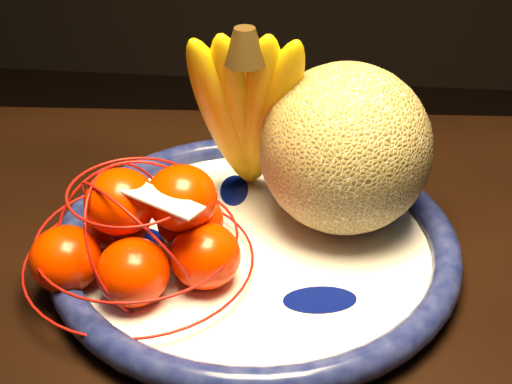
# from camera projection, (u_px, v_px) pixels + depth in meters

# --- Properties ---
(fruit_bowl) EXTENTS (0.40, 0.40, 0.03)m
(fruit_bowl) POSITION_uv_depth(u_px,v_px,m) (255.00, 244.00, 0.71)
(fruit_bowl) COLOR white
(fruit_bowl) RESTS_ON dining_table
(cantaloupe) EXTENTS (0.17, 0.17, 0.17)m
(cantaloupe) POSITION_uv_depth(u_px,v_px,m) (345.00, 149.00, 0.69)
(cantaloupe) COLOR olive
(cantaloupe) RESTS_ON fruit_bowl
(banana_bunch) EXTENTS (0.15, 0.14, 0.23)m
(banana_bunch) POSITION_uv_depth(u_px,v_px,m) (248.00, 107.00, 0.71)
(banana_bunch) COLOR gold
(banana_bunch) RESTS_ON fruit_bowl
(mandarin_bag) EXTENTS (0.21, 0.21, 0.13)m
(mandarin_bag) POSITION_uv_depth(u_px,v_px,m) (144.00, 233.00, 0.65)
(mandarin_bag) COLOR #FF2700
(mandarin_bag) RESTS_ON fruit_bowl
(price_tag) EXTENTS (0.08, 0.05, 0.01)m
(price_tag) POSITION_uv_depth(u_px,v_px,m) (162.00, 199.00, 0.60)
(price_tag) COLOR white
(price_tag) RESTS_ON mandarin_bag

